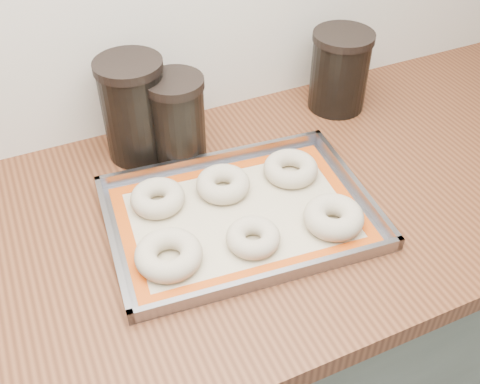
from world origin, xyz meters
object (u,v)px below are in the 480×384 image
bagel_front_right (334,217)px  bagel_back_right (291,169)px  bagel_back_mid (223,184)px  canister_mid (177,119)px  bagel_front_left (169,255)px  baking_tray (240,214)px  bagel_back_left (158,198)px  bagel_front_mid (253,237)px  canister_right (340,71)px  canister_left (134,109)px

bagel_front_right → bagel_back_right: (-0.00, 0.15, -0.00)m
bagel_back_mid → canister_mid: bearing=103.2°
bagel_back_right → bagel_front_left: bearing=-158.0°
baking_tray → bagel_back_left: (-0.12, 0.09, 0.02)m
bagel_front_mid → bagel_back_left: (-0.11, 0.16, 0.00)m
canister_right → canister_mid: bearing=-175.9°
baking_tray → canister_right: canister_right is taller
canister_mid → bagel_back_right: bearing=-42.5°
baking_tray → bagel_front_right: size_ratio=4.67×
bagel_back_left → bagel_back_mid: (0.12, -0.01, 0.00)m
bagel_front_mid → bagel_back_right: bagel_back_right is taller
canister_right → bagel_back_left: bearing=-161.4°
bagel_front_left → bagel_back_right: 0.31m
baking_tray → bagel_front_left: bearing=-160.5°
bagel_front_right → bagel_back_left: 0.31m
bagel_front_right → canister_right: bearing=57.6°
bagel_back_right → canister_right: bearing=40.5°
bagel_front_left → bagel_back_left: size_ratio=1.13×
baking_tray → bagel_back_mid: bearing=91.3°
bagel_back_left → bagel_front_right: bearing=-33.8°
bagel_front_left → canister_mid: size_ratio=0.63×
canister_left → canister_mid: canister_left is taller
bagel_front_mid → canister_mid: size_ratio=0.52×
bagel_front_left → bagel_front_mid: 0.14m
baking_tray → canister_mid: canister_mid is taller
bagel_back_left → canister_mid: 0.17m
baking_tray → canister_left: bearing=112.2°
bagel_back_left → canister_right: 0.50m
bagel_back_left → bagel_back_mid: bearing=-6.1°
baking_tray → canister_right: 0.43m
bagel_front_mid → canister_right: (0.36, 0.32, 0.07)m
bagel_front_right → bagel_back_mid: size_ratio=1.05×
canister_mid → bagel_front_mid: bearing=-84.8°
baking_tray → bagel_front_mid: (-0.01, -0.07, 0.01)m
bagel_front_left → bagel_front_right: bagel_front_right is taller
bagel_back_right → canister_mid: size_ratio=0.60×
bagel_front_left → canister_right: bearing=30.8°
canister_left → canister_mid: size_ratio=1.18×
bagel_back_right → canister_right: canister_right is taller
bagel_front_mid → bagel_back_left: bagel_back_left is taller
baking_tray → canister_right: (0.35, 0.24, 0.08)m
bagel_back_mid → bagel_front_right: bearing=-49.4°
canister_left → bagel_back_right: bearing=-39.5°
bagel_back_left → bagel_back_right: 0.26m
canister_mid → bagel_front_right: bearing=-60.6°
canister_right → bagel_front_right: bearing=-122.4°
baking_tray → canister_mid: bearing=99.3°
bagel_back_mid → bagel_front_mid: bearing=-92.9°
canister_mid → canister_right: (0.38, 0.03, 0.00)m
bagel_front_left → bagel_front_mid: size_ratio=1.21×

